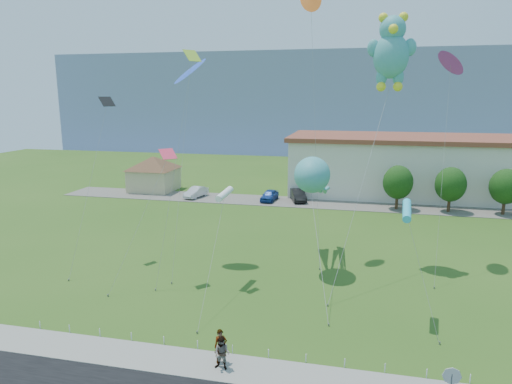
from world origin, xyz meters
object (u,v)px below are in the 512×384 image
at_px(stop_sign, 451,381).
at_px(octopus_kite, 313,180).
at_px(pavilion, 154,170).
at_px(parked_car_black, 298,195).
at_px(pedestrian_left, 221,346).
at_px(pedestrian_right, 222,353).
at_px(parked_car_silver, 196,192).
at_px(teddy_bear_kite, 391,50).
at_px(parked_car_blue, 270,195).

height_order(stop_sign, octopus_kite, octopus_kite).
height_order(pavilion, parked_car_black, pavilion).
bearing_deg(parked_car_black, pedestrian_left, -105.50).
bearing_deg(stop_sign, pedestrian_right, 173.19).
bearing_deg(pedestrian_left, octopus_kite, 53.64).
height_order(pavilion, pedestrian_left, pavilion).
relative_size(pavilion, parked_car_silver, 2.14).
bearing_deg(stop_sign, octopus_kite, 114.72).
distance_m(parked_car_silver, parked_car_black, 13.95).
relative_size(octopus_kite, teddy_bear_kite, 0.73).
relative_size(parked_car_black, teddy_bear_kite, 0.24).
bearing_deg(parked_car_black, teddy_bear_kite, -81.66).
relative_size(parked_car_blue, teddy_bear_kite, 0.21).
xyz_separation_m(octopus_kite, teddy_bear_kite, (5.50, 2.85, 9.99)).
distance_m(pavilion, pedestrian_right, 46.97).
xyz_separation_m(pavilion, teddy_bear_kite, (31.30, -22.63, 14.15)).
distance_m(parked_car_silver, teddy_bear_kite, 34.71).
bearing_deg(parked_car_silver, teddy_bear_kite, -26.61).
bearing_deg(octopus_kite, parked_car_black, 100.29).
xyz_separation_m(pavilion, pedestrian_left, (22.69, -40.41, -2.01)).
bearing_deg(parked_car_black, parked_car_blue, 174.99).
bearing_deg(parked_car_blue, parked_car_silver, -173.37).
distance_m(octopus_kite, teddy_bear_kite, 11.75).
distance_m(pedestrian_right, parked_car_black, 38.72).
height_order(parked_car_blue, octopus_kite, octopus_kite).
distance_m(parked_car_blue, octopus_kite, 24.64).
bearing_deg(parked_car_silver, pedestrian_right, -55.19).
relative_size(stop_sign, octopus_kite, 0.17).
bearing_deg(pedestrian_left, pavilion, 94.74).
height_order(parked_car_black, teddy_bear_kite, teddy_bear_kite).
relative_size(stop_sign, parked_car_blue, 0.60).
bearing_deg(teddy_bear_kite, octopus_kite, -152.61).
bearing_deg(pedestrian_right, parked_car_blue, 103.03).
relative_size(parked_car_silver, teddy_bear_kite, 0.22).
height_order(stop_sign, parked_car_black, stop_sign).
xyz_separation_m(parked_car_blue, teddy_bear_kite, (13.40, -19.59, 16.40)).
relative_size(pedestrian_right, teddy_bear_kite, 0.09).
bearing_deg(stop_sign, parked_car_silver, 123.52).
height_order(pedestrian_left, parked_car_silver, pedestrian_left).
height_order(parked_car_blue, teddy_bear_kite, teddy_bear_kite).
bearing_deg(pavilion, stop_sign, -51.56).
bearing_deg(parked_car_black, pavilion, 156.89).
bearing_deg(stop_sign, parked_car_black, 106.61).
bearing_deg(octopus_kite, teddy_bear_kite, 27.39).
bearing_deg(teddy_bear_kite, pedestrian_left, -115.86).
relative_size(pavilion, parked_car_blue, 2.19).
bearing_deg(pedestrian_left, stop_sign, -34.01).
xyz_separation_m(pedestrian_right, octopus_kite, (2.87, 15.46, 6.22)).
bearing_deg(teddy_bear_kite, stop_sign, -83.60).
relative_size(parked_car_blue, parked_car_black, 0.89).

